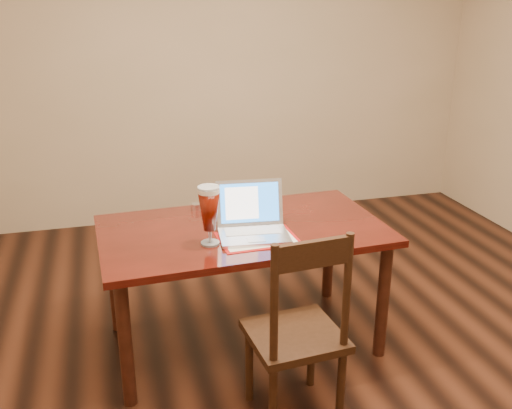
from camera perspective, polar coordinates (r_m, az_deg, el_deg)
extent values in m
plane|color=black|center=(3.26, 7.39, -16.07)|extent=(5.00, 5.00, 0.00)
cube|color=tan|center=(5.06, -2.92, 13.66)|extent=(4.50, 0.01, 2.70)
cube|color=#490F09|center=(3.13, -1.33, -2.63)|extent=(1.58, 0.93, 0.04)
cylinder|color=#39170E|center=(2.89, -12.91, -13.48)|extent=(0.07, 0.07, 0.69)
cylinder|color=#39170E|center=(3.25, 12.57, -9.36)|extent=(0.07, 0.07, 0.69)
cylinder|color=#39170E|center=(3.51, -14.02, -7.19)|extent=(0.07, 0.07, 0.69)
cylinder|color=#39170E|center=(3.81, 7.29, -4.43)|extent=(0.07, 0.07, 0.69)
cube|color=#980F0E|center=(2.98, 0.18, -3.42)|extent=(0.42, 0.31, 0.00)
cube|color=beige|center=(2.98, 0.18, -3.39)|extent=(0.38, 0.27, 0.00)
cube|color=silver|center=(2.98, -0.18, -3.15)|extent=(0.38, 0.29, 0.02)
cube|color=#B9B9BE|center=(3.03, -0.33, -2.63)|extent=(0.31, 0.14, 0.00)
cube|color=silver|center=(2.92, 0.03, -3.53)|extent=(0.10, 0.07, 0.00)
cube|color=silver|center=(3.08, -0.64, 0.19)|extent=(0.37, 0.11, 0.24)
cube|color=blue|center=(3.08, -0.63, 0.18)|extent=(0.32, 0.09, 0.20)
cube|color=white|center=(3.07, -1.42, 0.13)|extent=(0.18, 0.06, 0.17)
cylinder|color=silver|center=(2.93, -4.60, -3.86)|extent=(0.10, 0.10, 0.01)
cylinder|color=silver|center=(2.91, -4.62, -3.15)|extent=(0.02, 0.02, 0.07)
cylinder|color=silver|center=(2.82, -4.76, 1.39)|extent=(0.11, 0.11, 0.02)
cylinder|color=silver|center=(2.82, -4.77, 1.70)|extent=(0.11, 0.11, 0.01)
cylinder|color=silver|center=(3.39, -6.01, -0.22)|extent=(0.06, 0.06, 0.04)
cylinder|color=silver|center=(3.43, -3.70, 0.11)|extent=(0.06, 0.06, 0.04)
cube|color=black|center=(2.73, 3.89, -12.96)|extent=(0.45, 0.43, 0.04)
cylinder|color=black|center=(2.69, 1.71, -19.42)|extent=(0.04, 0.04, 0.41)
cylinder|color=black|center=(2.81, 8.48, -17.72)|extent=(0.04, 0.04, 0.41)
cylinder|color=black|center=(2.93, -0.68, -15.69)|extent=(0.04, 0.04, 0.41)
cylinder|color=black|center=(3.03, 5.57, -14.34)|extent=(0.04, 0.04, 0.41)
cylinder|color=black|center=(2.40, 1.83, -9.90)|extent=(0.04, 0.04, 0.54)
cylinder|color=black|center=(2.53, 9.07, -8.47)|extent=(0.04, 0.04, 0.54)
cube|color=black|center=(2.36, 5.72, -4.97)|extent=(0.34, 0.06, 0.12)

